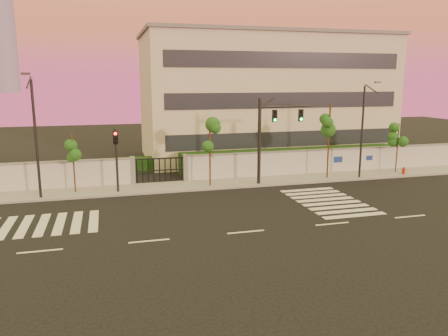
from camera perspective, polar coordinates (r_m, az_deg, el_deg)
The scene contains 15 objects.
ground at distance 22.99m, azimuth 2.87°, elevation -8.35°, with size 120.00×120.00×0.00m, color black.
sidewalk at distance 32.70m, azimuth -2.81°, elevation -2.21°, with size 60.00×3.00×0.15m, color gray.
perimeter_wall at distance 33.94m, azimuth -3.20°, elevation 0.01°, with size 60.00×0.36×2.20m.
hedge_row at distance 36.83m, azimuth -2.47°, elevation 0.53°, with size 41.00×4.25×1.80m.
institutional_building at distance 45.39m, azimuth 5.23°, elevation 9.33°, with size 24.40×12.40×12.25m.
road_markings at distance 26.04m, azimuth -3.03°, elevation -5.94°, with size 57.00×7.62×0.02m.
street_tree_c at distance 31.48m, azimuth -19.12°, elevation 2.27°, with size 1.31×1.05×4.22m.
street_tree_d at distance 31.58m, azimuth -1.83°, elevation 4.07°, with size 1.51×1.20×5.08m.
street_tree_e at distance 35.11m, azimuth 13.64°, elevation 5.63°, with size 1.62×1.29×6.02m.
street_tree_f at distance 39.24m, azimuth 21.80°, elevation 3.81°, with size 1.30×1.04×4.26m.
traffic_signal_main at distance 32.53m, azimuth 6.02°, elevation 4.88°, with size 4.10×0.40×6.49m.
traffic_signal_secondary at distance 30.75m, azimuth -13.89°, elevation 1.94°, with size 0.35×0.34×4.55m.
streetlight_west at distance 30.47m, azimuth -23.45°, elevation 4.19°, with size 0.49×1.98×8.21m.
streetlight_east at distance 35.79m, azimuth 17.75°, elevation 5.07°, with size 0.46×1.85×7.68m.
fire_hydrant at distance 38.86m, azimuth 22.40°, elevation -0.43°, with size 0.29×0.28×0.75m.
Camera 1 is at (-6.74, -20.56, 7.77)m, focal length 35.00 mm.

